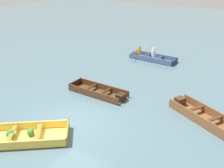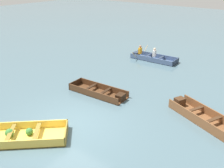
# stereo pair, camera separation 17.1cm
# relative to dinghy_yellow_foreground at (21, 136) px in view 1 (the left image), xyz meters

# --- Properties ---
(ground_plane) EXTENTS (80.00, 80.00, 0.00)m
(ground_plane) POSITION_rel_dinghy_yellow_foreground_xyz_m (0.85, 1.78, -0.13)
(ground_plane) COLOR #47606B
(dinghy_yellow_foreground) EXTENTS (3.21, 3.13, 0.37)m
(dinghy_yellow_foreground) POSITION_rel_dinghy_yellow_foreground_xyz_m (0.00, 0.00, 0.00)
(dinghy_yellow_foreground) COLOR #E5BC47
(dinghy_yellow_foreground) RESTS_ON ground
(skiff_wooden_brown_near_moored) EXTENTS (3.36, 2.15, 0.42)m
(skiff_wooden_brown_near_moored) POSITION_rel_dinghy_yellow_foreground_xyz_m (4.82, 5.61, 0.02)
(skiff_wooden_brown_near_moored) COLOR brown
(skiff_wooden_brown_near_moored) RESTS_ON ground
(skiff_dark_varnish_mid_moored) EXTENTS (3.20, 1.24, 0.37)m
(skiff_dark_varnish_mid_moored) POSITION_rel_dinghy_yellow_foreground_xyz_m (-0.08, 4.71, -0.01)
(skiff_dark_varnish_mid_moored) COLOR #4C2D19
(skiff_dark_varnish_mid_moored) RESTS_ON ground
(rowboat_slate_blue_with_crew) EXTENTS (3.35, 2.32, 0.91)m
(rowboat_slate_blue_with_crew) POSITION_rel_dinghy_yellow_foreground_xyz_m (-0.88, 11.24, 0.05)
(rowboat_slate_blue_with_crew) COLOR #475B7F
(rowboat_slate_blue_with_crew) RESTS_ON ground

